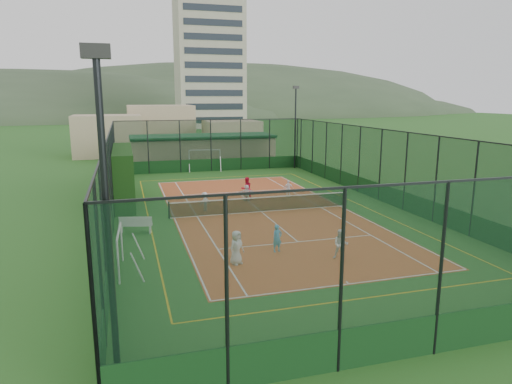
{
  "coord_description": "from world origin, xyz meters",
  "views": [
    {
      "loc": [
        -8.14,
        -26.91,
        7.18
      ],
      "look_at": [
        -0.2,
        0.53,
        1.2
      ],
      "focal_mm": 32.0,
      "sensor_mm": 36.0,
      "label": 1
    }
  ],
  "objects_px": {
    "futsal_goal_near": "(120,252)",
    "child_near_left": "(237,247)",
    "child_far_back": "(247,193)",
    "coach": "(246,189)",
    "floodlight_sw": "(108,236)",
    "clubhouse": "(203,150)",
    "apartment_tower": "(209,62)",
    "child_near_right": "(341,244)",
    "floodlight_ne": "(295,128)",
    "child_near_mid": "(277,238)",
    "child_far_left": "(205,202)",
    "white_bench": "(136,224)",
    "futsal_goal_far": "(205,160)",
    "child_far_right": "(288,189)"
  },
  "relations": [
    {
      "from": "child_near_right",
      "to": "apartment_tower",
      "type": "bearing_deg",
      "value": 112.23
    },
    {
      "from": "child_near_mid",
      "to": "clubhouse",
      "type": "bearing_deg",
      "value": 75.61
    },
    {
      "from": "clubhouse",
      "to": "futsal_goal_far",
      "type": "relative_size",
      "value": 4.84
    },
    {
      "from": "futsal_goal_far",
      "to": "child_far_back",
      "type": "bearing_deg",
      "value": -80.35
    },
    {
      "from": "floodlight_ne",
      "to": "apartment_tower",
      "type": "height_order",
      "value": "apartment_tower"
    },
    {
      "from": "futsal_goal_far",
      "to": "child_near_left",
      "type": "relative_size",
      "value": 2.08
    },
    {
      "from": "apartment_tower",
      "to": "child_far_right",
      "type": "xyz_separation_m",
      "value": [
        -8.82,
        -78.32,
        -14.38
      ]
    },
    {
      "from": "floodlight_sw",
      "to": "child_far_back",
      "type": "height_order",
      "value": "floodlight_sw"
    },
    {
      "from": "child_near_left",
      "to": "floodlight_sw",
      "type": "bearing_deg",
      "value": -152.23
    },
    {
      "from": "child_far_left",
      "to": "white_bench",
      "type": "bearing_deg",
      "value": 9.61
    },
    {
      "from": "coach",
      "to": "clubhouse",
      "type": "bearing_deg",
      "value": -96.29
    },
    {
      "from": "clubhouse",
      "to": "white_bench",
      "type": "xyz_separation_m",
      "value": [
        -7.8,
        -24.56,
        -1.08
      ]
    },
    {
      "from": "white_bench",
      "to": "futsal_goal_far",
      "type": "height_order",
      "value": "futsal_goal_far"
    },
    {
      "from": "child_near_right",
      "to": "child_far_right",
      "type": "relative_size",
      "value": 1.12
    },
    {
      "from": "futsal_goal_far",
      "to": "futsal_goal_near",
      "type": "bearing_deg",
      "value": -99.59
    },
    {
      "from": "apartment_tower",
      "to": "child_far_back",
      "type": "distance_m",
      "value": 80.93
    },
    {
      "from": "coach",
      "to": "floodlight_sw",
      "type": "bearing_deg",
      "value": 60.75
    },
    {
      "from": "child_far_right",
      "to": "coach",
      "type": "height_order",
      "value": "coach"
    },
    {
      "from": "floodlight_sw",
      "to": "clubhouse",
      "type": "relative_size",
      "value": 0.54
    },
    {
      "from": "child_near_left",
      "to": "child_near_right",
      "type": "distance_m",
      "value": 4.69
    },
    {
      "from": "child_far_back",
      "to": "apartment_tower",
      "type": "bearing_deg",
      "value": -95.89
    },
    {
      "from": "white_bench",
      "to": "child_near_left",
      "type": "distance_m",
      "value": 7.25
    },
    {
      "from": "white_bench",
      "to": "child_far_back",
      "type": "height_order",
      "value": "child_far_back"
    },
    {
      "from": "floodlight_ne",
      "to": "child_far_left",
      "type": "relative_size",
      "value": 6.74
    },
    {
      "from": "child_near_left",
      "to": "child_near_right",
      "type": "xyz_separation_m",
      "value": [
        4.64,
        -0.69,
        -0.07
      ]
    },
    {
      "from": "white_bench",
      "to": "apartment_tower",
      "type": "bearing_deg",
      "value": 90.83
    },
    {
      "from": "child_near_right",
      "to": "child_far_left",
      "type": "xyz_separation_m",
      "value": [
        -4.34,
        10.43,
        -0.07
      ]
    },
    {
      "from": "child_far_back",
      "to": "coach",
      "type": "distance_m",
      "value": 0.32
    },
    {
      "from": "futsal_goal_near",
      "to": "child_far_left",
      "type": "distance_m",
      "value": 10.6
    },
    {
      "from": "white_bench",
      "to": "futsal_goal_near",
      "type": "distance_m",
      "value": 5.56
    },
    {
      "from": "child_near_mid",
      "to": "child_near_left",
      "type": "bearing_deg",
      "value": -166.27
    },
    {
      "from": "futsal_goal_far",
      "to": "child_near_mid",
      "type": "relative_size",
      "value": 2.39
    },
    {
      "from": "apartment_tower",
      "to": "coach",
      "type": "distance_m",
      "value": 80.68
    },
    {
      "from": "futsal_goal_near",
      "to": "child_near_left",
      "type": "relative_size",
      "value": 1.82
    },
    {
      "from": "floodlight_ne",
      "to": "floodlight_sw",
      "type": "bearing_deg",
      "value": -117.39
    },
    {
      "from": "clubhouse",
      "to": "child_far_back",
      "type": "xyz_separation_m",
      "value": [
        -0.09,
        -18.72,
        -0.98
      ]
    },
    {
      "from": "apartment_tower",
      "to": "child_near_right",
      "type": "relative_size",
      "value": 21.86
    },
    {
      "from": "floodlight_sw",
      "to": "child_near_mid",
      "type": "relative_size",
      "value": 6.29
    },
    {
      "from": "floodlight_sw",
      "to": "child_far_right",
      "type": "distance_m",
      "value": 23.72
    },
    {
      "from": "floodlight_ne",
      "to": "child_near_mid",
      "type": "bearing_deg",
      "value": -112.71
    },
    {
      "from": "floodlight_ne",
      "to": "clubhouse",
      "type": "bearing_deg",
      "value": 147.88
    },
    {
      "from": "futsal_goal_near",
      "to": "child_near_right",
      "type": "xyz_separation_m",
      "value": [
        9.5,
        -1.18,
        -0.19
      ]
    },
    {
      "from": "child_near_mid",
      "to": "child_far_back",
      "type": "height_order",
      "value": "child_near_mid"
    },
    {
      "from": "floodlight_ne",
      "to": "child_near_mid",
      "type": "xyz_separation_m",
      "value": [
        -10.08,
        -24.09,
        -3.46
      ]
    },
    {
      "from": "coach",
      "to": "apartment_tower",
      "type": "bearing_deg",
      "value": -104.89
    },
    {
      "from": "child_near_left",
      "to": "child_near_mid",
      "type": "height_order",
      "value": "child_near_left"
    },
    {
      "from": "child_near_mid",
      "to": "child_far_right",
      "type": "bearing_deg",
      "value": 55.85
    },
    {
      "from": "clubhouse",
      "to": "futsal_goal_far",
      "type": "xyz_separation_m",
      "value": [
        -0.56,
        -4.42,
        -0.56
      ]
    },
    {
      "from": "floodlight_sw",
      "to": "child_near_right",
      "type": "height_order",
      "value": "floodlight_sw"
    },
    {
      "from": "child_far_left",
      "to": "coach",
      "type": "height_order",
      "value": "coach"
    }
  ]
}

